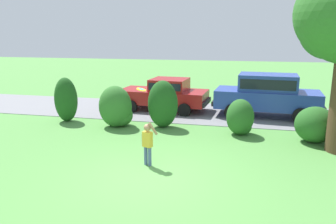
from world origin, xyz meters
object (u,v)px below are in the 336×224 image
(parked_suv, at_px, (267,93))
(parked_sedan, at_px, (165,93))
(child_thrower, at_px, (148,141))
(frisbee, at_px, (141,89))

(parked_suv, bearing_deg, parked_sedan, 177.38)
(child_thrower, distance_m, frisbee, 1.47)
(parked_sedan, bearing_deg, child_thrower, -80.65)
(parked_sedan, bearing_deg, frisbee, -82.51)
(parked_sedan, xyz_separation_m, frisbee, (0.85, -6.49, 1.26))
(parked_suv, xyz_separation_m, child_thrower, (-3.60, -6.67, -0.36))
(parked_suv, bearing_deg, child_thrower, -118.33)
(child_thrower, bearing_deg, parked_sedan, 99.35)
(frisbee, bearing_deg, parked_suv, 58.27)
(parked_sedan, relative_size, parked_suv, 0.94)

